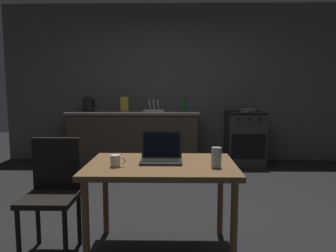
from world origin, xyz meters
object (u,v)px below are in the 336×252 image
(stove_oven, at_px, (245,138))
(dining_table, at_px, (161,173))
(laptop, at_px, (161,156))
(bottle, at_px, (184,104))
(electric_kettle, at_px, (88,104))
(dish_rack, at_px, (154,109))
(frying_pan, at_px, (248,110))
(coffee_mug, at_px, (116,161))
(drinking_glass, at_px, (216,157))
(chair, at_px, (53,187))
(cereal_box, at_px, (125,104))

(stove_oven, bearing_deg, dining_table, -113.32)
(laptop, distance_m, bottle, 2.89)
(laptop, height_order, bottle, bottle)
(electric_kettle, distance_m, dish_rack, 1.10)
(frying_pan, bearing_deg, dining_table, -114.14)
(dining_table, bearing_deg, coffee_mug, -160.40)
(laptop, bearing_deg, electric_kettle, 123.42)
(drinking_glass, bearing_deg, dish_rack, 101.63)
(dining_table, relative_size, bottle, 4.32)
(chair, relative_size, coffee_mug, 7.95)
(stove_oven, relative_size, bottle, 3.41)
(bottle, relative_size, coffee_mug, 2.34)
(frying_pan, bearing_deg, dish_rack, 178.97)
(laptop, relative_size, bottle, 1.23)
(dining_table, bearing_deg, laptop, 91.31)
(laptop, relative_size, frying_pan, 0.73)
(laptop, relative_size, cereal_box, 1.32)
(dish_rack, bearing_deg, frying_pan, -1.03)
(chair, xyz_separation_m, laptop, (0.85, 0.04, 0.25))
(stove_oven, bearing_deg, bottle, -177.32)
(dining_table, xyz_separation_m, cereal_box, (-0.73, 2.99, 0.38))
(electric_kettle, height_order, coffee_mug, electric_kettle)
(stove_oven, height_order, dish_rack, dish_rack)
(dish_rack, bearing_deg, chair, -101.75)
(stove_oven, relative_size, frying_pan, 2.03)
(chair, distance_m, bottle, 3.15)
(chair, relative_size, cereal_box, 3.67)
(drinking_glass, bearing_deg, chair, 173.44)
(dining_table, height_order, laptop, laptop)
(stove_oven, xyz_separation_m, laptop, (-1.28, -2.91, 0.31))
(electric_kettle, bearing_deg, chair, -80.73)
(stove_oven, distance_m, frying_pan, 0.47)
(electric_kettle, bearing_deg, laptop, -65.46)
(chair, relative_size, electric_kettle, 3.71)
(coffee_mug, relative_size, cereal_box, 0.46)
(cereal_box, bearing_deg, bottle, -4.02)
(dining_table, height_order, bottle, bottle)
(drinking_glass, xyz_separation_m, dish_rack, (-0.64, 3.10, 0.15))
(cereal_box, relative_size, dish_rack, 0.71)
(dining_table, relative_size, electric_kettle, 4.71)
(laptop, height_order, cereal_box, cereal_box)
(chair, bearing_deg, drinking_glass, 1.93)
(cereal_box, bearing_deg, frying_pan, -1.34)
(electric_kettle, distance_m, drinking_glass, 3.56)
(cereal_box, bearing_deg, laptop, -76.03)
(stove_oven, distance_m, chair, 3.64)
(stove_oven, height_order, chair, stove_oven)
(chair, bearing_deg, stove_oven, 62.66)
(bottle, bearing_deg, electric_kettle, 178.21)
(dining_table, xyz_separation_m, frying_pan, (1.32, 2.95, 0.28))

